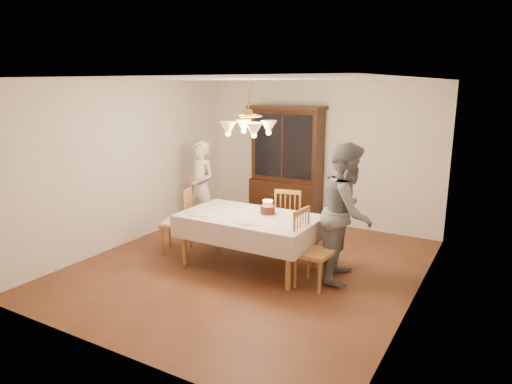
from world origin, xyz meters
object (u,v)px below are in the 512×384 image
Objects in this scene: dining_table at (249,220)px; elderly_woman at (202,187)px; birthday_cake at (268,211)px; chair_far_side at (290,222)px; china_hutch at (286,167)px.

elderly_woman reaches higher than dining_table.
dining_table is at bearing -13.45° from elderly_woman.
birthday_cake is at bearing -5.93° from elderly_woman.
chair_far_side reaches higher than dining_table.
chair_far_side is 1.74m from elderly_woman.
elderly_woman is at bearing 179.21° from chair_far_side.
elderly_woman is at bearing 155.65° from birthday_cake.
chair_far_side is (0.73, -1.34, -0.60)m from china_hutch.
dining_table is 1.18× the size of elderly_woman.
china_hutch is (-0.53, 2.25, 0.36)m from dining_table.
china_hutch is 1.66m from elderly_woman.
china_hutch is at bearing 103.14° from dining_table.
dining_table is 0.96m from chair_far_side.
china_hutch reaches higher than dining_table.
china_hutch is 2.16× the size of chair_far_side.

